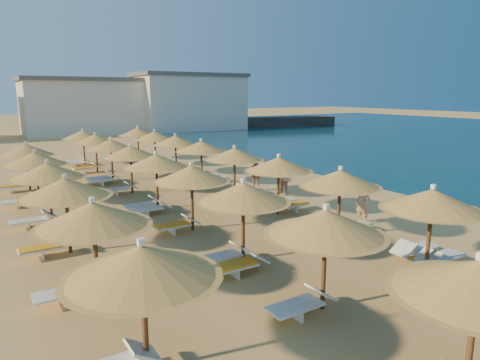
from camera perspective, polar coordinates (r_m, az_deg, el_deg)
ground at (r=16.95m, az=3.79°, el=-7.06°), size 220.00×220.00×0.00m
jetty at (r=67.88m, az=0.69°, el=7.67°), size 30.15×10.49×1.50m
hotel_blocks at (r=59.99m, az=-20.10°, el=9.28°), size 48.79×10.42×8.10m
parasol_row_east at (r=20.53m, az=2.00°, el=2.73°), size 3.08×36.95×2.76m
parasol_row_west at (r=18.51m, az=-9.01°, el=1.62°), size 3.08×36.95×2.76m
parasol_row_inland at (r=17.26m, az=-23.37°, el=0.08°), size 3.08×21.90×2.76m
loungers at (r=19.15m, az=-6.47°, el=-3.83°), size 12.16×34.53×0.66m
beachgoer_a at (r=18.61m, az=16.07°, el=-3.12°), size 0.56×0.70×1.67m
beachgoer_c at (r=23.70m, az=2.07°, el=0.67°), size 0.99×1.15×1.85m
beachgoer_b at (r=22.99m, az=5.80°, el=0.35°), size 0.83×1.01×1.90m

